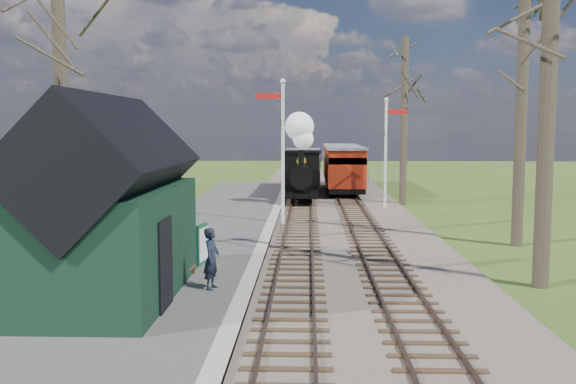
# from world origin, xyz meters

# --- Properties ---
(ground) EXTENTS (140.00, 140.00, 0.00)m
(ground) POSITION_xyz_m (0.00, 0.00, 0.00)
(ground) COLOR #3B561B
(ground) RESTS_ON ground
(distant_hills) EXTENTS (114.40, 48.00, 22.02)m
(distant_hills) POSITION_xyz_m (1.40, 64.38, -16.21)
(distant_hills) COLOR #385B23
(distant_hills) RESTS_ON ground
(ballast_bed) EXTENTS (8.00, 60.00, 0.10)m
(ballast_bed) POSITION_xyz_m (1.30, 22.00, 0.05)
(ballast_bed) COLOR brown
(ballast_bed) RESTS_ON ground
(track_near) EXTENTS (1.60, 60.00, 0.15)m
(track_near) POSITION_xyz_m (0.00, 22.00, 0.10)
(track_near) COLOR brown
(track_near) RESTS_ON ground
(track_far) EXTENTS (1.60, 60.00, 0.15)m
(track_far) POSITION_xyz_m (2.60, 22.00, 0.10)
(track_far) COLOR brown
(track_far) RESTS_ON ground
(platform) EXTENTS (5.00, 44.00, 0.20)m
(platform) POSITION_xyz_m (-3.50, 14.00, 0.10)
(platform) COLOR #474442
(platform) RESTS_ON ground
(coping_strip) EXTENTS (0.40, 44.00, 0.21)m
(coping_strip) POSITION_xyz_m (-1.20, 14.00, 0.10)
(coping_strip) COLOR #B2AD9E
(coping_strip) RESTS_ON ground
(station_shed) EXTENTS (3.25, 6.30, 4.78)m
(station_shed) POSITION_xyz_m (-4.30, 4.00, 2.27)
(station_shed) COLOR black
(station_shed) RESTS_ON platform
(semaphore_near) EXTENTS (1.22, 0.24, 6.22)m
(semaphore_near) POSITION_xyz_m (-0.77, 16.00, 3.62)
(semaphore_near) COLOR silver
(semaphore_near) RESTS_ON ground
(semaphore_far) EXTENTS (1.22, 0.24, 5.72)m
(semaphore_far) POSITION_xyz_m (4.37, 22.00, 3.35)
(semaphore_far) COLOR silver
(semaphore_far) RESTS_ON ground
(bare_trees) EXTENTS (15.51, 22.39, 12.00)m
(bare_trees) POSITION_xyz_m (1.33, 10.10, 5.21)
(bare_trees) COLOR #382D23
(bare_trees) RESTS_ON ground
(fence_line) EXTENTS (12.60, 0.08, 1.00)m
(fence_line) POSITION_xyz_m (0.30, 36.00, 0.55)
(fence_line) COLOR slate
(fence_line) RESTS_ON ground
(locomotive) EXTENTS (1.92, 4.49, 4.81)m
(locomotive) POSITION_xyz_m (-0.01, 23.94, 2.20)
(locomotive) COLOR black
(locomotive) RESTS_ON ground
(coach) EXTENTS (2.24, 7.69, 2.36)m
(coach) POSITION_xyz_m (0.00, 30.01, 1.61)
(coach) COLOR black
(coach) RESTS_ON ground
(red_carriage_a) EXTENTS (2.32, 5.75, 2.44)m
(red_carriage_a) POSITION_xyz_m (2.60, 28.35, 1.66)
(red_carriage_a) COLOR black
(red_carriage_a) RESTS_ON ground
(red_carriage_b) EXTENTS (2.32, 5.75, 2.44)m
(red_carriage_b) POSITION_xyz_m (2.60, 33.85, 1.66)
(red_carriage_b) COLOR black
(red_carriage_b) RESTS_ON ground
(sign_board) EXTENTS (0.24, 0.81, 1.18)m
(sign_board) POSITION_xyz_m (-2.74, 7.67, 0.79)
(sign_board) COLOR #0F492E
(sign_board) RESTS_ON platform
(bench) EXTENTS (0.55, 1.31, 0.72)m
(bench) POSITION_xyz_m (-3.07, 5.89, 0.54)
(bench) COLOR #4A311A
(bench) RESTS_ON platform
(person) EXTENTS (0.47, 0.62, 1.54)m
(person) POSITION_xyz_m (-2.03, 4.76, 0.97)
(person) COLOR black
(person) RESTS_ON platform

